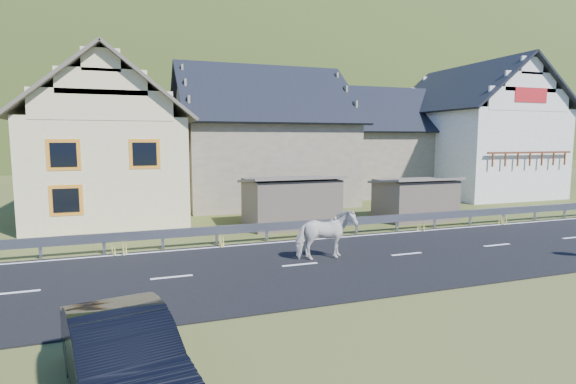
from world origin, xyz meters
name	(u,v)px	position (x,y,z in m)	size (l,w,h in m)	color
ground	(406,255)	(0.00, 0.00, 0.00)	(160.00, 160.00, 0.00)	#364714
road	(406,255)	(0.00, 0.00, 0.02)	(60.00, 7.00, 0.04)	black
lane_markings	(406,254)	(0.00, 0.00, 0.04)	(60.00, 6.60, 0.01)	silver
guardrail	(357,221)	(0.00, 3.68, 0.56)	(28.10, 0.09, 0.75)	#93969B
shed_left	(290,202)	(-2.00, 6.50, 1.10)	(4.30, 3.30, 2.40)	#6D5F50
shed_right	(415,200)	(4.50, 6.00, 1.00)	(3.80, 2.90, 2.20)	#6D5F50
house_cream	(109,133)	(-10.00, 12.00, 4.36)	(7.80, 9.80, 8.30)	#F4E6AC
house_stone_a	(261,130)	(-1.00, 15.00, 4.63)	(10.80, 9.80, 8.90)	gray
house_stone_b	(380,137)	(9.00, 17.00, 4.24)	(9.80, 8.80, 8.10)	gray
house_white	(473,125)	(15.00, 14.00, 5.06)	(8.80, 10.80, 9.70)	white
mountain	(167,197)	(5.00, 180.00, -20.00)	(440.00, 280.00, 260.00)	#253710
horse	(325,235)	(-2.95, 0.35, 0.88)	(1.98, 0.90, 1.67)	silver
car	(123,359)	(-9.23, -6.08, 0.69)	(1.45, 4.17, 1.37)	black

